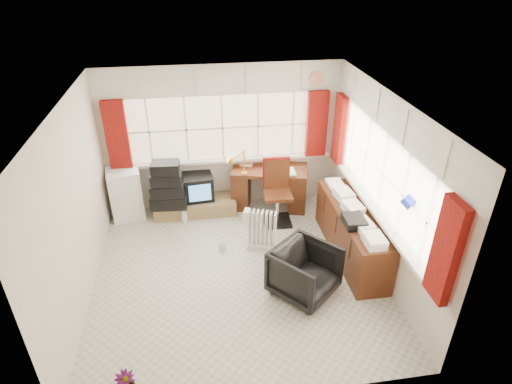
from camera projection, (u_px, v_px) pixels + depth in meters
ground at (238, 273)px, 6.14m from camera, size 4.00×4.00×0.00m
room_walls at (235, 181)px, 5.40m from camera, size 4.00×4.00×4.00m
window_back at (224, 156)px, 7.34m from camera, size 3.70×0.12×3.60m
window_right at (376, 206)px, 5.92m from camera, size 0.12×3.70×3.60m
curtains at (291, 150)px, 6.33m from camera, size 3.83×3.83×1.15m
overhead_cabinets at (296, 96)px, 5.99m from camera, size 3.98×3.98×0.48m
desk at (269, 185)px, 7.55m from camera, size 1.41×0.94×0.78m
desk_lamp at (244, 157)px, 7.06m from camera, size 0.16×0.13×0.45m
task_chair at (277, 188)px, 7.09m from camera, size 0.48×0.51×1.10m
office_chair at (305, 272)px, 5.62m from camera, size 1.08×1.08×0.71m
radiator at (262, 233)px, 6.52m from camera, size 0.47×0.32×0.66m
credenza at (351, 232)px, 6.34m from camera, size 0.50×2.00×0.85m
file_tray at (354, 221)px, 5.84m from camera, size 0.29×0.36×0.12m
tv_bench at (195, 206)px, 7.48m from camera, size 1.40×0.50×0.25m
crt_tv at (198, 187)px, 7.38m from camera, size 0.52×0.50×0.44m
hifi_stack at (168, 187)px, 7.08m from camera, size 0.62×0.42×0.82m
mini_fridge at (126, 193)px, 7.24m from camera, size 0.61×0.61×0.89m
spray_bottle_a at (184, 215)px, 7.20m from camera, size 0.15×0.15×0.28m
spray_bottle_b at (222, 246)px, 6.54m from camera, size 0.11×0.11×0.17m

